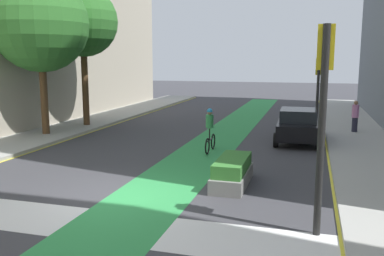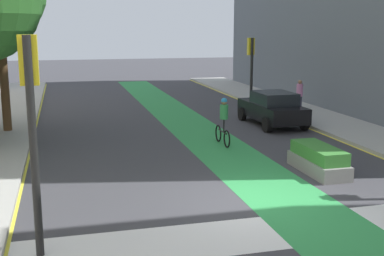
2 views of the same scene
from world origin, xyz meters
TOP-DOWN VIEW (x-y plane):
  - ground_plane at (0.00, 0.00)m, footprint 120.00×120.00m
  - bike_lane_paint at (0.97, 0.00)m, footprint 2.40×60.00m
  - crosswalk_band at (0.00, -2.00)m, footprint 12.00×1.80m
  - curb_stripe_right at (6.00, 0.00)m, footprint 0.16×60.00m
  - traffic_signal_near_right at (5.46, -1.04)m, footprint 0.35×0.52m
  - traffic_signal_far_right at (5.56, 14.64)m, footprint 0.35×0.52m
  - car_black_right_far at (4.68, 9.48)m, footprint 2.10×4.24m
  - cyclist_in_lane at (1.23, 6.24)m, footprint 0.32×1.73m
  - pedestrian_sidewalk_right_a at (7.43, 12.29)m, footprint 0.34×0.34m
  - street_tree_near at (-7.54, 7.45)m, footprint 4.67×4.67m
  - street_tree_far at (-7.05, 10.57)m, footprint 3.86×3.86m
  - median_planter at (2.97, 1.97)m, footprint 0.96×2.51m

SIDE VIEW (x-z plane):
  - ground_plane at x=0.00m, z-range 0.00..0.00m
  - crosswalk_band at x=0.00m, z-range 0.00..0.01m
  - bike_lane_paint at x=0.97m, z-range 0.00..0.01m
  - curb_stripe_right at x=6.00m, z-range 0.00..0.01m
  - median_planter at x=2.97m, z-range -0.02..0.83m
  - car_black_right_far at x=4.68m, z-range 0.02..1.59m
  - pedestrian_sidewalk_right_a at x=7.43m, z-range 0.16..1.76m
  - cyclist_in_lane at x=1.23m, z-range 0.04..1.90m
  - traffic_signal_far_right at x=5.56m, z-range 0.80..4.70m
  - traffic_signal_near_right at x=5.46m, z-range 0.91..5.49m
  - street_tree_near at x=-7.54m, z-range 1.66..9.38m
  - street_tree_far at x=-7.05m, z-range 2.02..9.70m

